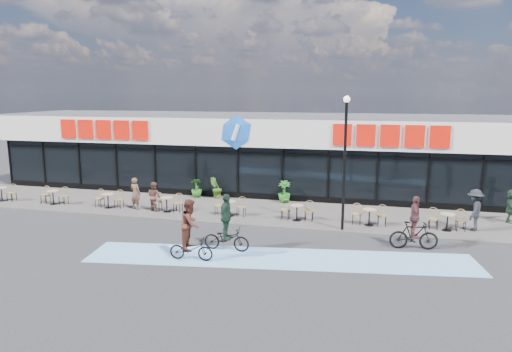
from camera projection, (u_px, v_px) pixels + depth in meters
The scene contains 23 objects.
ground at pixel (192, 237), 18.91m from camera, with size 120.00×120.00×0.00m, color #28282B.
sidewalk at pixel (225, 210), 23.20m from camera, with size 44.00×5.00×0.10m, color #57514D.
bike_lane at pixel (279, 258), 16.54m from camera, with size 14.00×2.20×0.01m, color #75ABDD.
building at pixel (251, 152), 27.97m from camera, with size 30.60×6.57×4.75m.
lamp_post at pixel (345, 153), 19.07m from camera, with size 0.28×0.28×5.69m.
bistro_set_0 at pixel (3, 192), 24.86m from camera, with size 1.54×0.62×0.90m.
bistro_set_1 at pixel (54, 195), 24.10m from camera, with size 1.54×0.62×0.90m.
bistro_set_2 at pixel (109, 199), 23.34m from camera, with size 1.54×0.62×0.90m.
bistro_set_3 at pixel (168, 202), 22.58m from camera, with size 1.54×0.62×0.90m.
bistro_set_4 at pixel (230, 206), 21.82m from camera, with size 1.54×0.62×0.90m.
bistro_set_5 at pixel (297, 210), 21.05m from camera, with size 1.54×0.62×0.90m.
bistro_set_6 at pixel (369, 215), 20.29m from camera, with size 1.54×0.62×0.90m.
bistro_set_7 at pixel (447, 220), 19.53m from camera, with size 1.54×0.62×0.90m.
potted_plant_left at pixel (197, 188), 25.62m from camera, with size 0.59×0.59×1.06m, color #265A19.
potted_plant_mid at pixel (216, 188), 25.31m from camera, with size 0.65×0.53×1.19m, color #335C1A.
potted_plant_right at pixel (284, 192), 24.39m from camera, with size 0.67×0.67×1.19m, color #1C5B1A.
patron_left at pixel (135, 193), 22.94m from camera, with size 0.59×0.39×1.62m, color brown.
patron_right at pixel (154, 196), 22.68m from camera, with size 0.71×0.55×1.46m, color brown.
pedestrian_a at pixel (475, 210), 19.39m from camera, with size 1.16×0.67×1.79m, color black.
pedestrian_b at pixel (511, 206), 20.65m from camera, with size 1.41×0.45×1.52m, color #1D3424.
cyclist_a at pixel (226, 229), 17.23m from camera, with size 1.80×1.03×2.20m.
cyclist_b at pixel (414, 228), 17.36m from camera, with size 1.86×1.00×2.09m.
cyclist_c at pixel (191, 234), 16.22m from camera, with size 1.63×0.90×2.24m.
Camera 1 is at (6.93, -16.97, 5.95)m, focal length 32.00 mm.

